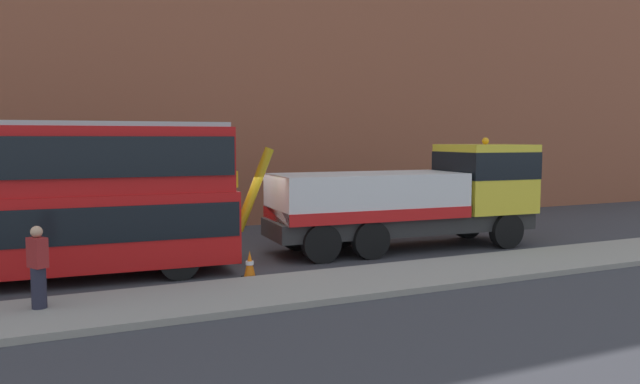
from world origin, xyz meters
TOP-DOWN VIEW (x-y plane):
  - ground_plane at (0.00, 0.00)m, footprint 120.00×120.00m
  - near_kerb at (0.00, -4.20)m, footprint 60.00×2.80m
  - building_facade at (0.00, 7.39)m, footprint 60.00×1.50m
  - recovery_tow_truck at (5.68, -0.52)m, footprint 10.21×3.16m
  - double_decker_bus at (-6.20, -0.50)m, footprint 11.15×3.20m
  - pedestrian_onlooker at (-5.65, -3.75)m, footprint 0.42×0.48m
  - traffic_cone_near_bus at (-0.66, -2.35)m, footprint 0.36×0.36m

SIDE VIEW (x-z plane):
  - ground_plane at x=0.00m, z-range 0.00..0.00m
  - near_kerb at x=0.00m, z-range 0.00..0.15m
  - traffic_cone_near_bus at x=-0.66m, z-range -0.02..0.70m
  - pedestrian_onlooker at x=-5.65m, z-range 0.13..1.84m
  - recovery_tow_truck at x=5.68m, z-range -0.08..3.59m
  - double_decker_bus at x=-6.20m, z-range 0.20..4.26m
  - building_facade at x=0.00m, z-range 0.07..16.07m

